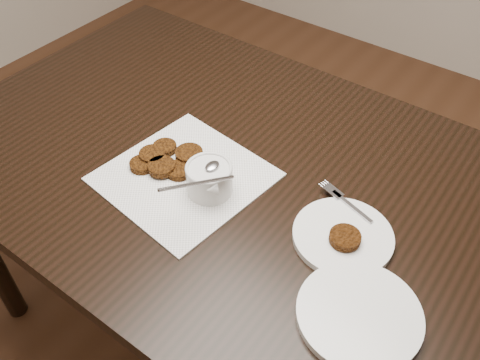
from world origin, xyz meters
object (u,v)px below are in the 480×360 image
plate_with_patty (343,234)px  plate_empty (359,314)px  table (233,261)px  napkin (184,177)px  sauce_ramekin (209,167)px

plate_with_patty → plate_empty: bearing=-52.5°
table → napkin: 0.39m
sauce_ramekin → plate_empty: size_ratio=0.62×
sauce_ramekin → plate_empty: (0.40, -0.09, -0.06)m
sauce_ramekin → plate_with_patty: (0.30, 0.05, -0.06)m
table → plate_empty: (0.42, -0.19, 0.38)m
table → plate_with_patty: bearing=-8.4°
napkin → plate_with_patty: plate_with_patty is taller
napkin → sauce_ramekin: sauce_ramekin is taller
table → plate_with_patty: 0.50m
table → napkin: size_ratio=4.42×
napkin → plate_empty: size_ratio=1.47×
plate_with_patty → plate_empty: 0.18m
napkin → plate_empty: 0.48m
plate_with_patty → table: bearing=171.6°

